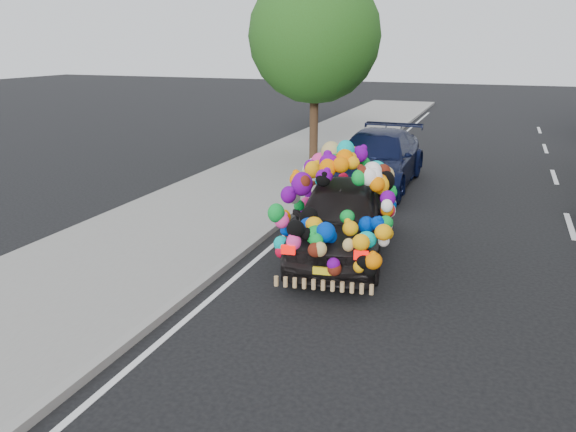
# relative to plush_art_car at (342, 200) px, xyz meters

# --- Properties ---
(ground) EXTENTS (100.00, 100.00, 0.00)m
(ground) POSITION_rel_plush_art_car_xyz_m (0.66, -1.64, -1.04)
(ground) COLOR black
(ground) RESTS_ON ground
(sidewalk) EXTENTS (4.00, 60.00, 0.12)m
(sidewalk) POSITION_rel_plush_art_car_xyz_m (-3.64, -1.64, -0.98)
(sidewalk) COLOR gray
(sidewalk) RESTS_ON ground
(kerb) EXTENTS (0.15, 60.00, 0.13)m
(kerb) POSITION_rel_plush_art_car_xyz_m (-1.69, -1.64, -0.98)
(kerb) COLOR gray
(kerb) RESTS_ON ground
(tree_near_sidewalk) EXTENTS (4.20, 4.20, 6.13)m
(tree_near_sidewalk) POSITION_rel_plush_art_car_xyz_m (-3.14, 7.86, 2.98)
(tree_near_sidewalk) COLOR #332114
(tree_near_sidewalk) RESTS_ON ground
(plush_art_car) EXTENTS (2.62, 4.54, 2.05)m
(plush_art_car) POSITION_rel_plush_art_car_xyz_m (0.00, 0.00, 0.00)
(plush_art_car) COLOR black
(plush_art_car) RESTS_ON ground
(navy_sedan) EXTENTS (2.11, 5.18, 1.50)m
(navy_sedan) POSITION_rel_plush_art_car_xyz_m (-0.51, 5.37, -0.29)
(navy_sedan) COLOR black
(navy_sedan) RESTS_ON ground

